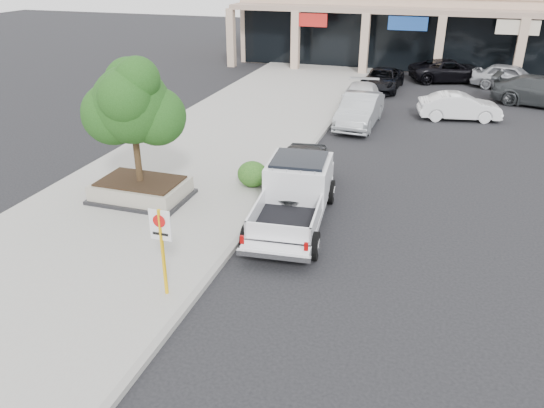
# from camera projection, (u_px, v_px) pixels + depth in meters

# --- Properties ---
(ground) EXTENTS (120.00, 120.00, 0.00)m
(ground) POSITION_uv_depth(u_px,v_px,m) (271.00, 281.00, 13.92)
(ground) COLOR black
(ground) RESTS_ON ground
(sidewalk) EXTENTS (8.00, 52.00, 0.15)m
(sidewalk) POSITION_uv_depth(u_px,v_px,m) (184.00, 173.00, 20.59)
(sidewalk) COLOR gray
(sidewalk) RESTS_ON ground
(curb) EXTENTS (0.20, 52.00, 0.15)m
(curb) POSITION_uv_depth(u_px,v_px,m) (281.00, 185.00, 19.48)
(curb) COLOR gray
(curb) RESTS_ON ground
(strip_mall) EXTENTS (40.55, 12.43, 9.50)m
(strip_mall) POSITION_uv_depth(u_px,v_px,m) (518.00, 0.00, 38.83)
(strip_mall) COLOR tan
(strip_mall) RESTS_ON ground
(planter) EXTENTS (3.20, 2.20, 0.68)m
(planter) POSITION_uv_depth(u_px,v_px,m) (141.00, 190.00, 18.14)
(planter) COLOR black
(planter) RESTS_ON sidewalk
(planter_tree) EXTENTS (2.90, 2.55, 4.00)m
(planter_tree) POSITION_uv_depth(u_px,v_px,m) (138.00, 104.00, 16.98)
(planter_tree) COLOR black
(planter_tree) RESTS_ON planter
(no_parking_sign) EXTENTS (0.55, 0.09, 2.30)m
(no_parking_sign) POSITION_uv_depth(u_px,v_px,m) (162.00, 241.00, 12.53)
(no_parking_sign) COLOR #EEB10C
(no_parking_sign) RESTS_ON sidewalk
(hedge) EXTENTS (1.10, 0.99, 0.93)m
(hedge) POSITION_uv_depth(u_px,v_px,m) (252.00, 174.00, 19.04)
(hedge) COLOR #134314
(hedge) RESTS_ON sidewalk
(pickup_truck) EXTENTS (2.73, 6.06, 1.85)m
(pickup_truck) POSITION_uv_depth(u_px,v_px,m) (293.00, 198.00, 16.46)
(pickup_truck) COLOR white
(pickup_truck) RESTS_ON ground
(curb_car_a) EXTENTS (2.59, 5.04, 1.64)m
(curb_car_a) POSITION_uv_depth(u_px,v_px,m) (301.00, 174.00, 18.50)
(curb_car_a) COLOR #2C2E30
(curb_car_a) RESTS_ON ground
(curb_car_b) EXTENTS (1.83, 4.83, 1.57)m
(curb_car_b) POSITION_uv_depth(u_px,v_px,m) (360.00, 110.00, 26.19)
(curb_car_b) COLOR #ABB0B4
(curb_car_b) RESTS_ON ground
(curb_car_c) EXTENTS (2.43, 5.09, 1.43)m
(curb_car_c) POSITION_uv_depth(u_px,v_px,m) (360.00, 99.00, 28.57)
(curb_car_c) COLOR silver
(curb_car_c) RESTS_ON ground
(curb_car_d) EXTENTS (2.40, 4.85, 1.32)m
(curb_car_d) POSITION_uv_depth(u_px,v_px,m) (382.00, 79.00, 33.25)
(curb_car_d) COLOR black
(curb_car_d) RESTS_ON ground
(lot_car_a) EXTENTS (4.21, 2.98, 1.33)m
(lot_car_a) POSITION_uv_depth(u_px,v_px,m) (532.00, 91.00, 30.44)
(lot_car_a) COLOR #9A9DA1
(lot_car_a) RESTS_ON ground
(lot_car_b) EXTENTS (4.31, 2.20, 1.35)m
(lot_car_b) POSITION_uv_depth(u_px,v_px,m) (459.00, 107.00, 27.26)
(lot_car_b) COLOR white
(lot_car_b) RESTS_ON ground
(lot_car_d) EXTENTS (5.81, 4.10, 1.47)m
(lot_car_d) POSITION_uv_depth(u_px,v_px,m) (450.00, 71.00, 35.41)
(lot_car_d) COLOR black
(lot_car_d) RESTS_ON ground
(lot_car_e) EXTENTS (4.97, 2.99, 1.58)m
(lot_car_e) POSITION_uv_depth(u_px,v_px,m) (511.00, 77.00, 33.28)
(lot_car_e) COLOR #AAACB2
(lot_car_e) RESTS_ON ground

